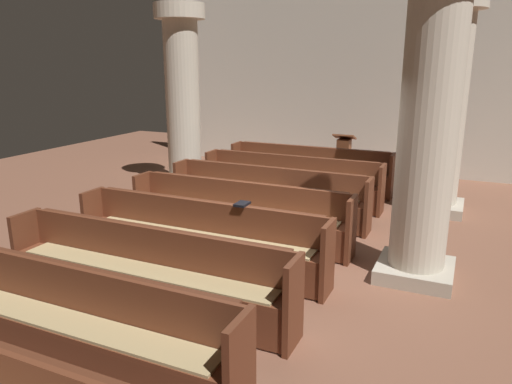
{
  "coord_description": "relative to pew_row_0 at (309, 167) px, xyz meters",
  "views": [
    {
      "loc": [
        2.4,
        -5.8,
        2.63
      ],
      "look_at": [
        -0.44,
        0.5,
        0.75
      ],
      "focal_mm": 33.65,
      "sensor_mm": 36.0,
      "label": 1
    }
  ],
  "objects": [
    {
      "name": "pillar_aisle_rear",
      "position": [
        2.58,
        -3.58,
        1.47
      ],
      "size": [
        0.98,
        0.98,
        3.76
      ],
      "color": "#B6AD9A",
      "rests_on": "ground"
    },
    {
      "name": "pillar_aisle_side",
      "position": [
        2.58,
        -0.52,
        1.47
      ],
      "size": [
        1.03,
        1.03,
        3.76
      ],
      "color": "#B6AD9A",
      "rests_on": "ground"
    },
    {
      "name": "pew_row_0",
      "position": [
        0.0,
        0.0,
        0.0
      ],
      "size": [
        3.48,
        0.46,
        0.9
      ],
      "color": "brown",
      "rests_on": "ground"
    },
    {
      "name": "pillar_far_side",
      "position": [
        -2.53,
        -0.86,
        1.47
      ],
      "size": [
        1.03,
        1.03,
        3.76
      ],
      "color": "#B6AD9A",
      "rests_on": "ground"
    },
    {
      "name": "pew_row_5",
      "position": [
        0.0,
        -5.65,
        0.0
      ],
      "size": [
        3.48,
        0.47,
        0.9
      ],
      "color": "brown",
      "rests_on": "ground"
    },
    {
      "name": "pew_row_1",
      "position": [
        0.0,
        -1.13,
        0.0
      ],
      "size": [
        3.48,
        0.46,
        0.9
      ],
      "color": "brown",
      "rests_on": "ground"
    },
    {
      "name": "hymn_book",
      "position": [
        0.53,
        -4.33,
        0.43
      ],
      "size": [
        0.15,
        0.22,
        0.03
      ],
      "primitive_type": "cube",
      "color": "black",
      "rests_on": "pew_row_4"
    },
    {
      "name": "pew_row_6",
      "position": [
        0.0,
        -6.79,
        0.0
      ],
      "size": [
        3.48,
        0.46,
        0.9
      ],
      "color": "brown",
      "rests_on": "ground"
    },
    {
      "name": "pew_row_4",
      "position": [
        0.0,
        -4.52,
        0.0
      ],
      "size": [
        3.48,
        0.46,
        0.9
      ],
      "color": "brown",
      "rests_on": "ground"
    },
    {
      "name": "pew_row_3",
      "position": [
        0.0,
        -3.39,
        0.0
      ],
      "size": [
        3.48,
        0.46,
        0.9
      ],
      "color": "brown",
      "rests_on": "ground"
    },
    {
      "name": "pew_row_2",
      "position": [
        0.0,
        -2.26,
        0.0
      ],
      "size": [
        3.48,
        0.47,
        0.9
      ],
      "color": "brown",
      "rests_on": "ground"
    },
    {
      "name": "lectern",
      "position": [
        0.45,
        1.1,
        -0.03
      ],
      "size": [
        0.48,
        0.45,
        1.08
      ],
      "color": "brown",
      "rests_on": "ground"
    },
    {
      "name": "ground_plane",
      "position": [
        0.64,
        -3.69,
        -0.48
      ],
      "size": [
        19.2,
        19.2,
        0.0
      ],
      "primitive_type": "plane",
      "color": "brown"
    },
    {
      "name": "back_wall",
      "position": [
        0.64,
        2.39,
        1.77
      ],
      "size": [
        10.0,
        0.16,
        4.5
      ],
      "primitive_type": "cube",
      "color": "beige",
      "rests_on": "ground"
    }
  ]
}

